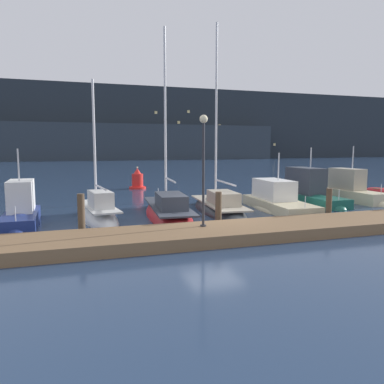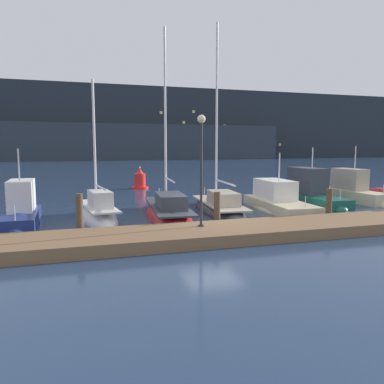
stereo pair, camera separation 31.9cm
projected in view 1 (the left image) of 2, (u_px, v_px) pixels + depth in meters
ground_plane at (213, 226)px, 16.92m from camera, size 400.00×400.00×0.00m
dock at (234, 232)px, 14.78m from camera, size 30.48×2.80×0.45m
mooring_pile_1 at (81, 216)px, 14.52m from camera, size 0.28×0.28×1.77m
mooring_pile_2 at (218, 210)px, 16.27m from camera, size 0.28×0.28×1.64m
mooring_pile_3 at (329, 205)px, 18.02m from camera, size 0.28×0.28×1.59m
motorboat_berth_2 at (21, 218)px, 17.18m from camera, size 1.69×4.95×4.16m
sailboat_berth_3 at (99, 217)px, 18.32m from camera, size 2.22×5.78×7.51m
sailboat_berth_4 at (168, 214)px, 19.19m from camera, size 2.78×8.08×10.27m
sailboat_berth_5 at (219, 209)px, 20.70m from camera, size 2.73×7.59×10.90m
motorboat_berth_6 at (278, 205)px, 21.33m from camera, size 2.59×6.73×3.74m
motorboat_berth_7 at (309, 197)px, 23.90m from camera, size 2.05×6.46×4.22m
motorboat_berth_8 at (351, 196)px, 24.82m from camera, size 1.91×5.50×4.33m
channel_buoy at (138, 180)px, 32.20m from camera, size 1.44×1.44×1.91m
dock_lamppost at (203, 153)px, 14.43m from camera, size 0.32×0.32×4.34m
hillside_backdrop at (81, 126)px, 109.52m from camera, size 240.00×23.00×21.20m
rowboat_adrift at (380, 191)px, 30.34m from camera, size 1.43×3.30×0.56m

